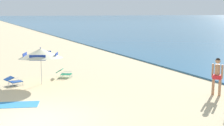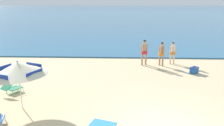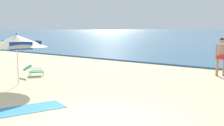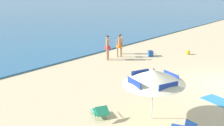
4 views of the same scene
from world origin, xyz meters
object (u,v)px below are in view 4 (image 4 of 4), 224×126
Objects in this scene: person_standing_beside at (121,43)px; person_standing_near_shore at (119,45)px; cooler_box at (151,53)px; beach_ball at (188,52)px; beach_umbrella_striped_main at (153,77)px; lounge_chair_beside_umbrella at (100,111)px; person_wading_in at (108,46)px; beach_towel at (223,103)px.

person_standing_near_shore is at bearing -148.44° from person_standing_beside.
person_standing_near_shore is 2.76× the size of cooler_box.
person_standing_near_shore reaches higher than beach_ball.
person_standing_beside is (7.75, 7.39, -0.79)m from beach_umbrella_striped_main.
beach_umbrella_striped_main is at bearing -164.01° from beach_ball.
person_standing_beside is at bearing 32.95° from lounge_chair_beside_umbrella.
person_standing_near_shore is (8.08, 5.27, 0.69)m from lounge_chair_beside_umbrella.
beach_ball is at bearing -36.43° from person_wading_in.
person_standing_beside is at bearing 31.56° from person_standing_near_shore.
person_standing_beside is 2.50m from cooler_box.
lounge_chair_beside_umbrella reaches higher than beach_ball.
lounge_chair_beside_umbrella is at bearing 143.34° from beach_towel.
beach_umbrella_striped_main is 1.49× the size of person_wading_in.
beach_ball is at bearing -41.27° from cooler_box.
lounge_chair_beside_umbrella is at bearing -172.74° from beach_ball.
beach_umbrella_striped_main is 1.48× the size of beach_towel.
beach_umbrella_striped_main is 11.50m from beach_ball.
person_standing_near_shore is at bearing 33.10° from lounge_chair_beside_umbrella.
beach_ball is at bearing 32.27° from beach_towel.
beach_ball is (3.21, -4.26, -0.74)m from person_standing_beside.
cooler_box is at bearing 52.00° from beach_towel.
person_wading_in reaches higher than lounge_chair_beside_umbrella.
person_wading_in is at bearing -169.76° from person_standing_beside.
person_wading_in is 0.99× the size of beach_towel.
beach_ball is (10.95, 3.14, -1.53)m from beach_umbrella_striped_main.
beach_ball is at bearing 7.26° from lounge_chair_beside_umbrella.
person_standing_near_shore is 4.75× the size of beach_ball.
person_standing_near_shore reaches higher than person_standing_beside.
beach_ball is at bearing -53.01° from person_standing_beside.
beach_umbrella_striped_main is at bearing -136.33° from person_standing_beside.
person_standing_near_shore reaches higher than cooler_box.
cooler_box is (2.95, -1.85, -0.83)m from person_wading_in.
person_wading_in reaches higher than person_standing_near_shore.
person_standing_beside is at bearing 63.74° from beach_towel.
lounge_chair_beside_umbrella is 10.48m from cooler_box.
person_standing_near_shore is at bearing 137.68° from beach_ball.
lounge_chair_beside_umbrella is 0.58× the size of person_wading_in.
cooler_box is 3.08m from beach_ball.
person_standing_near_shore is (6.87, 6.86, -0.74)m from beach_umbrella_striped_main.
person_standing_near_shore is 1.06× the size of person_standing_beside.
cooler_box is (1.77, -1.69, -0.76)m from person_standing_near_shore.
cooler_box is at bearing 19.99° from lounge_chair_beside_umbrella.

